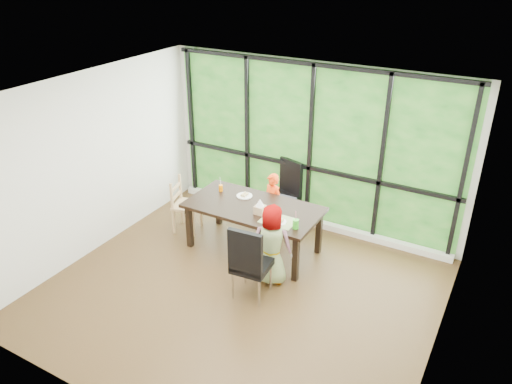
{
  "coord_description": "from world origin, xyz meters",
  "views": [
    {
      "loc": [
        2.85,
        -4.62,
        4.21
      ],
      "look_at": [
        -0.26,
        0.91,
        1.05
      ],
      "focal_mm": 34.82,
      "sensor_mm": 36.0,
      "label": 1
    }
  ],
  "objects_px": {
    "chair_interior_leather": "(252,261)",
    "child_toddler": "(272,204)",
    "dining_table": "(253,228)",
    "tissue_box": "(260,210)",
    "child_older": "(271,244)",
    "chair_window_leather": "(282,193)",
    "orange_cup": "(221,188)",
    "chair_end_beech": "(187,205)",
    "plate_near": "(278,222)",
    "green_cup": "(296,224)",
    "plate_far": "(244,196)"
  },
  "relations": [
    {
      "from": "green_cup",
      "to": "child_toddler",
      "type": "bearing_deg",
      "value": 132.61
    },
    {
      "from": "plate_near",
      "to": "dining_table",
      "type": "bearing_deg",
      "value": 155.14
    },
    {
      "from": "child_older",
      "to": "orange_cup",
      "type": "height_order",
      "value": "child_older"
    },
    {
      "from": "child_older",
      "to": "orange_cup",
      "type": "xyz_separation_m",
      "value": [
        -1.29,
        0.76,
        0.22
      ]
    },
    {
      "from": "chair_window_leather",
      "to": "orange_cup",
      "type": "height_order",
      "value": "chair_window_leather"
    },
    {
      "from": "chair_interior_leather",
      "to": "chair_end_beech",
      "type": "relative_size",
      "value": 1.2
    },
    {
      "from": "plate_near",
      "to": "tissue_box",
      "type": "xyz_separation_m",
      "value": [
        -0.35,
        0.1,
        0.05
      ]
    },
    {
      "from": "child_older",
      "to": "chair_window_leather",
      "type": "bearing_deg",
      "value": -83.48
    },
    {
      "from": "plate_near",
      "to": "green_cup",
      "type": "height_order",
      "value": "green_cup"
    },
    {
      "from": "chair_window_leather",
      "to": "tissue_box",
      "type": "height_order",
      "value": "chair_window_leather"
    },
    {
      "from": "plate_near",
      "to": "orange_cup",
      "type": "distance_m",
      "value": 1.31
    },
    {
      "from": "orange_cup",
      "to": "chair_end_beech",
      "type": "bearing_deg",
      "value": -159.47
    },
    {
      "from": "chair_end_beech",
      "to": "tissue_box",
      "type": "distance_m",
      "value": 1.48
    },
    {
      "from": "chair_interior_leather",
      "to": "plate_far",
      "type": "relative_size",
      "value": 4.43
    },
    {
      "from": "child_toddler",
      "to": "child_older",
      "type": "height_order",
      "value": "child_older"
    },
    {
      "from": "chair_interior_leather",
      "to": "tissue_box",
      "type": "bearing_deg",
      "value": -72.65
    },
    {
      "from": "plate_far",
      "to": "green_cup",
      "type": "height_order",
      "value": "green_cup"
    },
    {
      "from": "dining_table",
      "to": "child_older",
      "type": "distance_m",
      "value": 0.85
    },
    {
      "from": "chair_end_beech",
      "to": "child_older",
      "type": "bearing_deg",
      "value": -122.12
    },
    {
      "from": "child_toddler",
      "to": "plate_near",
      "type": "relative_size",
      "value": 4.4
    },
    {
      "from": "plate_far",
      "to": "orange_cup",
      "type": "relative_size",
      "value": 2.38
    },
    {
      "from": "dining_table",
      "to": "child_toddler",
      "type": "xyz_separation_m",
      "value": [
        0.0,
        0.61,
        0.13
      ]
    },
    {
      "from": "chair_end_beech",
      "to": "orange_cup",
      "type": "relative_size",
      "value": 8.78
    },
    {
      "from": "plate_near",
      "to": "chair_interior_leather",
      "type": "bearing_deg",
      "value": -90.63
    },
    {
      "from": "child_toddler",
      "to": "tissue_box",
      "type": "bearing_deg",
      "value": -59.01
    },
    {
      "from": "chair_interior_leather",
      "to": "plate_near",
      "type": "relative_size",
      "value": 4.66
    },
    {
      "from": "orange_cup",
      "to": "green_cup",
      "type": "distance_m",
      "value": 1.59
    },
    {
      "from": "child_older",
      "to": "orange_cup",
      "type": "bearing_deg",
      "value": -44.92
    },
    {
      "from": "chair_interior_leather",
      "to": "child_toddler",
      "type": "height_order",
      "value": "chair_interior_leather"
    },
    {
      "from": "orange_cup",
      "to": "tissue_box",
      "type": "bearing_deg",
      "value": -20.86
    },
    {
      "from": "chair_end_beech",
      "to": "plate_near",
      "type": "distance_m",
      "value": 1.81
    },
    {
      "from": "child_toddler",
      "to": "orange_cup",
      "type": "bearing_deg",
      "value": -132.0
    },
    {
      "from": "child_older",
      "to": "green_cup",
      "type": "height_order",
      "value": "child_older"
    },
    {
      "from": "child_toddler",
      "to": "dining_table",
      "type": "bearing_deg",
      "value": -73.27
    },
    {
      "from": "child_toddler",
      "to": "child_older",
      "type": "bearing_deg",
      "value": -46.67
    },
    {
      "from": "chair_interior_leather",
      "to": "child_toddler",
      "type": "relative_size",
      "value": 1.06
    },
    {
      "from": "dining_table",
      "to": "chair_end_beech",
      "type": "height_order",
      "value": "chair_end_beech"
    },
    {
      "from": "dining_table",
      "to": "tissue_box",
      "type": "xyz_separation_m",
      "value": [
        0.19,
        -0.15,
        0.44
      ]
    },
    {
      "from": "chair_end_beech",
      "to": "green_cup",
      "type": "height_order",
      "value": "chair_end_beech"
    },
    {
      "from": "child_toddler",
      "to": "green_cup",
      "type": "xyz_separation_m",
      "value": [
        0.82,
        -0.89,
        0.31
      ]
    },
    {
      "from": "child_toddler",
      "to": "green_cup",
      "type": "height_order",
      "value": "child_toddler"
    },
    {
      "from": "dining_table",
      "to": "chair_end_beech",
      "type": "bearing_deg",
      "value": -179.36
    },
    {
      "from": "plate_near",
      "to": "tissue_box",
      "type": "bearing_deg",
      "value": 164.12
    },
    {
      "from": "tissue_box",
      "to": "chair_window_leather",
      "type": "bearing_deg",
      "value": 99.69
    },
    {
      "from": "plate_far",
      "to": "orange_cup",
      "type": "height_order",
      "value": "orange_cup"
    },
    {
      "from": "child_older",
      "to": "child_toddler",
      "type": "bearing_deg",
      "value": -77.86
    },
    {
      "from": "chair_end_beech",
      "to": "plate_far",
      "type": "xyz_separation_m",
      "value": [
        0.95,
        0.22,
        0.31
      ]
    },
    {
      "from": "dining_table",
      "to": "child_older",
      "type": "bearing_deg",
      "value": -43.94
    },
    {
      "from": "dining_table",
      "to": "orange_cup",
      "type": "xyz_separation_m",
      "value": [
        -0.7,
        0.19,
        0.43
      ]
    },
    {
      "from": "chair_window_leather",
      "to": "child_toddler",
      "type": "relative_size",
      "value": 1.06
    }
  ]
}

